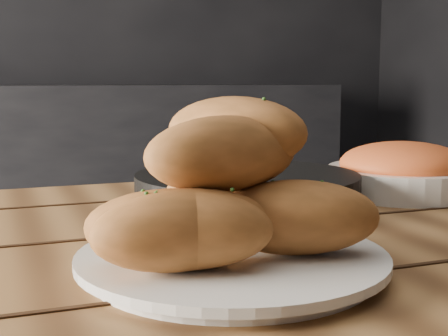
# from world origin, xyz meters

# --- Properties ---
(table) EXTENTS (1.50, 0.92, 0.75)m
(table) POSITION_xyz_m (0.31, -0.35, 0.65)
(table) COLOR olive
(table) RESTS_ON ground
(plate) EXTENTS (0.27, 0.27, 0.02)m
(plate) POSITION_xyz_m (0.20, -0.41, 0.76)
(plate) COLOR white
(plate) RESTS_ON table
(bread_rolls) EXTENTS (0.27, 0.22, 0.14)m
(bread_rolls) POSITION_xyz_m (0.19, -0.41, 0.82)
(bread_rolls) COLOR #B46832
(bread_rolls) RESTS_ON plate
(skillet) EXTENTS (0.43, 0.30, 0.05)m
(skillet) POSITION_xyz_m (0.32, -0.14, 0.77)
(skillet) COLOR black
(skillet) RESTS_ON table
(bowl) EXTENTS (0.22, 0.22, 0.08)m
(bowl) POSITION_xyz_m (0.58, -0.14, 0.78)
(bowl) COLOR white
(bowl) RESTS_ON table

